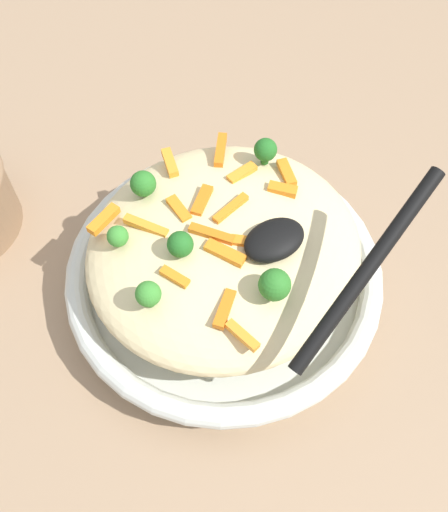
{
  "coord_description": "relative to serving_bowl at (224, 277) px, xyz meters",
  "views": [
    {
      "loc": [
        0.16,
        0.25,
        0.53
      ],
      "look_at": [
        0.0,
        0.0,
        0.07
      ],
      "focal_mm": 41.34,
      "sensor_mm": 36.0,
      "label": 1
    }
  ],
  "objects": [
    {
      "name": "carrot_piece_1",
      "position": [
        -0.02,
        -0.01,
        0.09
      ],
      "size": [
        0.04,
        0.02,
        0.01
      ],
      "primitive_type": "cube",
      "rotation": [
        0.0,
        0.0,
        0.23
      ],
      "color": "orange",
      "rests_on": "pasta_mound"
    },
    {
      "name": "carrot_piece_15",
      "position": [
        0.01,
        0.02,
        0.08
      ],
      "size": [
        0.03,
        0.04,
        0.01
      ],
      "primitive_type": "cube",
      "rotation": [
        0.0,
        0.0,
        2.05
      ],
      "color": "orange",
      "rests_on": "pasta_mound"
    },
    {
      "name": "broccoli_floret_2",
      "position": [
        -0.08,
        -0.05,
        0.09
      ],
      "size": [
        0.02,
        0.02,
        0.03
      ],
      "color": "#205B1C",
      "rests_on": "pasta_mound"
    },
    {
      "name": "carrot_piece_0",
      "position": [
        0.01,
        -0.0,
        0.09
      ],
      "size": [
        0.03,
        0.04,
        0.01
      ],
      "primitive_type": "cube",
      "rotation": [
        0.0,
        0.0,
        5.35
      ],
      "color": "orange",
      "rests_on": "pasta_mound"
    },
    {
      "name": "carrot_piece_8",
      "position": [
        0.06,
        0.02,
        0.08
      ],
      "size": [
        0.02,
        0.03,
        0.01
      ],
      "primitive_type": "cube",
      "rotation": [
        0.0,
        0.0,
        5.12
      ],
      "color": "orange",
      "rests_on": "pasta_mound"
    },
    {
      "name": "carrot_piece_12",
      "position": [
        -0.01,
        0.03,
        0.08
      ],
      "size": [
        0.04,
        0.04,
        0.01
      ],
      "primitive_type": "cube",
      "rotation": [
        0.0,
        0.0,
        2.42
      ],
      "color": "orange",
      "rests_on": "pasta_mound"
    },
    {
      "name": "carrot_piece_3",
      "position": [
        -0.05,
        -0.08,
        0.08
      ],
      "size": [
        0.03,
        0.04,
        0.01
      ],
      "primitive_type": "cube",
      "rotation": [
        0.0,
        0.0,
        4.03
      ],
      "color": "orange",
      "rests_on": "pasta_mound"
    },
    {
      "name": "broccoli_floret_0",
      "position": [
        -0.0,
        0.07,
        0.09
      ],
      "size": [
        0.03,
        0.03,
        0.03
      ],
      "color": "#296820",
      "rests_on": "pasta_mound"
    },
    {
      "name": "serving_spoon",
      "position": [
        -0.04,
        0.07,
        0.1
      ],
      "size": [
        0.17,
        0.13,
        0.09
      ],
      "color": "black",
      "rests_on": "pasta_mound"
    },
    {
      "name": "carrot_piece_7",
      "position": [
        0.06,
        -0.04,
        0.08
      ],
      "size": [
        0.03,
        0.04,
        0.01
      ],
      "primitive_type": "cube",
      "rotation": [
        0.0,
        0.0,
        2.14
      ],
      "color": "orange",
      "rests_on": "pasta_mound"
    },
    {
      "name": "serving_bowl",
      "position": [
        0.0,
        0.0,
        0.0
      ],
      "size": [
        0.31,
        0.31,
        0.05
      ],
      "color": "silver",
      "rests_on": "ground_plane"
    },
    {
      "name": "carrot_piece_11",
      "position": [
        0.02,
        -0.04,
        0.08
      ],
      "size": [
        0.01,
        0.03,
        0.01
      ],
      "primitive_type": "cube",
      "rotation": [
        0.0,
        0.0,
        4.72
      ],
      "color": "orange",
      "rests_on": "pasta_mound"
    },
    {
      "name": "broccoli_floret_4",
      "position": [
        0.09,
        0.03,
        0.09
      ],
      "size": [
        0.02,
        0.02,
        0.03
      ],
      "color": "#377928",
      "rests_on": "pasta_mound"
    },
    {
      "name": "ground_plane",
      "position": [
        0.0,
        0.0,
        -0.03
      ],
      "size": [
        2.4,
        2.4,
        0.0
      ],
      "primitive_type": "plane",
      "color": "#9E7F60"
    },
    {
      "name": "pasta_mound",
      "position": [
        0.0,
        0.0,
        0.05
      ],
      "size": [
        0.26,
        0.24,
        0.06
      ],
      "primitive_type": "ellipsoid",
      "color": "beige",
      "rests_on": "serving_bowl"
    },
    {
      "name": "broccoli_floret_3",
      "position": [
        0.08,
        -0.04,
        0.09
      ],
      "size": [
        0.02,
        0.02,
        0.02
      ],
      "color": "#377928",
      "rests_on": "pasta_mound"
    },
    {
      "name": "broccoli_floret_1",
      "position": [
        0.04,
        -0.08,
        0.09
      ],
      "size": [
        0.02,
        0.02,
        0.03
      ],
      "color": "#296820",
      "rests_on": "pasta_mound"
    },
    {
      "name": "carrot_piece_5",
      "position": [
        -0.05,
        -0.05,
        0.08
      ],
      "size": [
        0.03,
        0.01,
        0.01
      ],
      "primitive_type": "cube",
      "rotation": [
        0.0,
        0.0,
        3.24
      ],
      "color": "orange",
      "rests_on": "pasta_mound"
    },
    {
      "name": "carrot_piece_10",
      "position": [
        0.04,
        0.09,
        0.08
      ],
      "size": [
        0.01,
        0.03,
        0.01
      ],
      "primitive_type": "cube",
      "rotation": [
        0.0,
        0.0,
        4.94
      ],
      "color": "orange",
      "rests_on": "pasta_mound"
    },
    {
      "name": "carrot_piece_9",
      "position": [
        -0.09,
        -0.03,
        0.08
      ],
      "size": [
        0.02,
        0.03,
        0.01
      ],
      "primitive_type": "cube",
      "rotation": [
        0.0,
        0.0,
        4.42
      ],
      "color": "orange",
      "rests_on": "pasta_mound"
    },
    {
      "name": "carrot_piece_6",
      "position": [
        -0.0,
        -0.04,
        0.08
      ],
      "size": [
        0.03,
        0.03,
        0.01
      ],
      "primitive_type": "cube",
      "rotation": [
        0.0,
        0.0,
        0.67
      ],
      "color": "orange",
      "rests_on": "pasta_mound"
    },
    {
      "name": "carrot_piece_13",
      "position": [
        0.0,
        -0.1,
        0.08
      ],
      "size": [
        0.02,
        0.03,
        0.01
      ],
      "primitive_type": "cube",
      "rotation": [
        0.0,
        0.0,
        1.3
      ],
      "color": "orange",
      "rests_on": "pasta_mound"
    },
    {
      "name": "carrot_piece_4",
      "position": [
        0.08,
        -0.07,
        0.08
      ],
      "size": [
        0.04,
        0.02,
        0.01
      ],
      "primitive_type": "cube",
      "rotation": [
        0.0,
        0.0,
        0.38
      ],
      "color": "orange",
      "rests_on": "pasta_mound"
    },
    {
      "name": "carrot_piece_14",
      "position": [
        -0.07,
        -0.01,
        0.08
      ],
      "size": [
        0.03,
        0.03,
        0.01
      ],
      "primitive_type": "cube",
      "rotation": [
        0.0,
        0.0,
        2.29
      ],
      "color": "orange",
      "rests_on": "pasta_mound"
    },
    {
      "name": "carrot_piece_2",
      "position": [
        0.04,
        0.06,
        0.08
      ],
      "size": [
        0.03,
        0.03,
        0.01
      ],
      "primitive_type": "cube",
      "rotation": [
        0.0,
        0.0,
        0.68
      ],
      "color": "orange",
      "rests_on": "pasta_mound"
    },
    {
      "name": "broccoli_floret_5",
      "position": [
        0.04,
        -0.0,
        0.09
      ],
      "size": [
        0.02,
        0.02,
        0.03
      ],
      "color": "#205B1C",
      "rests_on": "pasta_mound"
    }
  ]
}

